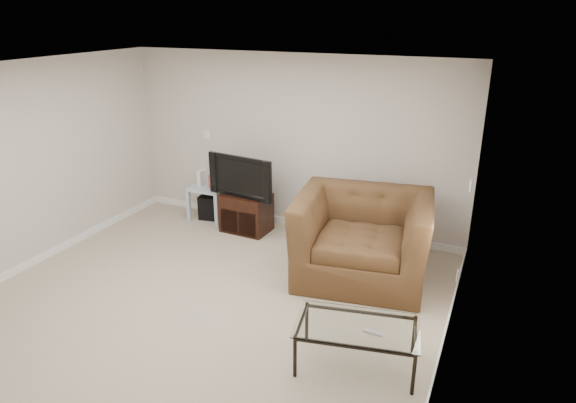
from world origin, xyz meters
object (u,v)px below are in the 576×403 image
at_px(tv_stand, 246,213).
at_px(television, 244,175).
at_px(recliner, 363,224).
at_px(side_table, 211,202).
at_px(coffee_table, 356,345).
at_px(subwoofer, 213,206).

distance_m(tv_stand, television, 0.58).
height_order(tv_stand, recliner, recliner).
height_order(side_table, recliner, recliner).
distance_m(television, coffee_table, 3.31).
relative_size(tv_stand, recliner, 0.43).
bearing_deg(tv_stand, recliner, -15.51).
relative_size(subwoofer, coffee_table, 0.34).
xyz_separation_m(tv_stand, side_table, (-0.74, 0.23, -0.02)).
height_order(side_table, coffee_table, side_table).
bearing_deg(television, coffee_table, -36.57).
relative_size(television, side_table, 1.79).
bearing_deg(tv_stand, subwoofer, 163.68).
bearing_deg(subwoofer, side_table, -145.09).
bearing_deg(subwoofer, coffee_table, -39.90).
xyz_separation_m(recliner, coffee_table, (0.43, -1.65, -0.47)).
bearing_deg(television, subwoofer, 166.10).
bearing_deg(tv_stand, television, -90.00).
xyz_separation_m(tv_stand, recliner, (1.90, -0.64, 0.40)).
distance_m(side_table, subwoofer, 0.08).
xyz_separation_m(tv_stand, television, (-0.00, -0.03, 0.58)).
relative_size(television, recliner, 0.62).
height_order(subwoofer, recliner, recliner).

